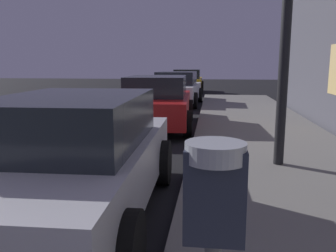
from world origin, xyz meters
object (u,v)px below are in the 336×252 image
object	(u,v)px
parking_meter	(213,245)
car_silver	(74,158)
car_white	(177,89)
car_red	(157,102)
car_yellow_cab	(187,81)

from	to	relation	value
parking_meter	car_silver	distance (m)	3.08
parking_meter	car_white	size ratio (longest dim) A/B	0.33
car_silver	car_red	xyz separation A→B (m)	(-0.00, 5.94, -0.00)
car_silver	car_white	size ratio (longest dim) A/B	0.95
parking_meter	car_white	distance (m)	14.12
parking_meter	car_yellow_cab	bearing A→B (deg)	94.32
car_red	car_yellow_cab	size ratio (longest dim) A/B	1.01
car_silver	car_yellow_cab	world-z (taller)	same
parking_meter	car_red	xyz separation A→B (m)	(-1.55, 8.55, -0.48)
car_silver	car_white	world-z (taller)	same
parking_meter	car_white	world-z (taller)	parking_meter
car_silver	car_white	bearing A→B (deg)	90.00
car_silver	car_red	bearing A→B (deg)	90.01
car_white	car_yellow_cab	world-z (taller)	same
parking_meter	car_yellow_cab	world-z (taller)	parking_meter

